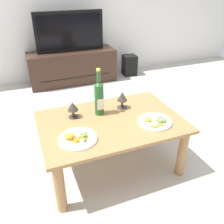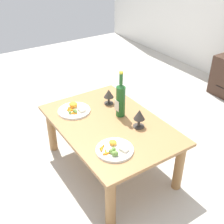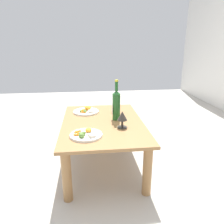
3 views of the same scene
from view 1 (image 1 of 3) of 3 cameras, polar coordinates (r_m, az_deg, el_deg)
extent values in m
plane|color=#B7B2A8|center=(2.07, -0.22, -12.29)|extent=(6.40, 6.40, 0.00)
cube|color=#9E7042|center=(1.82, -0.25, -2.35)|extent=(1.07, 0.72, 0.03)
cylinder|color=#9E7042|center=(1.64, -12.35, -17.13)|extent=(0.07, 0.07, 0.41)
cylinder|color=#9E7042|center=(1.93, 16.37, -9.32)|extent=(0.07, 0.07, 0.41)
cylinder|color=#9E7042|center=(2.10, -15.39, -5.81)|extent=(0.07, 0.07, 0.41)
cylinder|color=#9E7042|center=(2.34, 7.86, -1.05)|extent=(0.07, 0.07, 0.41)
cube|color=#382319|center=(3.62, -9.35, 10.57)|extent=(1.24, 0.40, 0.47)
cube|color=black|center=(3.46, -8.44, 8.12)|extent=(0.99, 0.01, 0.01)
cube|color=black|center=(3.49, -10.04, 18.35)|extent=(0.94, 0.04, 0.53)
cube|color=black|center=(3.47, -9.95, 18.29)|extent=(0.87, 0.01, 0.45)
cube|color=black|center=(3.90, 4.18, 11.06)|extent=(0.22, 0.22, 0.31)
cylinder|color=#1E5923|center=(1.85, -3.09, 2.95)|extent=(0.07, 0.07, 0.25)
cone|color=#1E5923|center=(1.79, -3.20, 6.84)|extent=(0.07, 0.07, 0.03)
cylinder|color=#1E5923|center=(1.77, -3.25, 8.48)|extent=(0.03, 0.03, 0.08)
cylinder|color=yellow|center=(1.75, -3.30, 10.01)|extent=(0.03, 0.03, 0.02)
cube|color=silver|center=(1.83, -2.69, 1.78)|extent=(0.06, 0.00, 0.09)
cylinder|color=#38332D|center=(1.88, -9.14, -1.12)|extent=(0.08, 0.08, 0.01)
cylinder|color=#38332D|center=(1.86, -9.22, -0.31)|extent=(0.02, 0.02, 0.05)
cone|color=#38332D|center=(1.83, -9.37, 1.38)|extent=(0.08, 0.08, 0.07)
cylinder|color=#38332D|center=(1.99, 2.40, 1.08)|extent=(0.08, 0.08, 0.01)
cylinder|color=#38332D|center=(1.97, 2.42, 1.95)|extent=(0.02, 0.02, 0.06)
cone|color=#38332D|center=(1.94, 2.46, 3.77)|extent=(0.08, 0.08, 0.08)
cylinder|color=white|center=(1.62, -8.08, -6.37)|extent=(0.26, 0.26, 0.01)
torus|color=white|center=(1.61, -8.10, -6.13)|extent=(0.26, 0.26, 0.01)
ellipsoid|color=orange|center=(1.61, -10.12, -5.59)|extent=(0.07, 0.07, 0.04)
cube|color=beige|center=(1.65, -6.98, -4.73)|extent=(0.06, 0.05, 0.02)
cylinder|color=orange|center=(1.60, -6.12, -6.23)|extent=(0.04, 0.05, 0.01)
cylinder|color=orange|center=(1.60, -6.83, -6.25)|extent=(0.03, 0.05, 0.01)
cylinder|color=orange|center=(1.59, -8.00, -6.48)|extent=(0.02, 0.05, 0.01)
cylinder|color=orange|center=(1.60, -8.01, -6.27)|extent=(0.05, 0.05, 0.01)
cylinder|color=orange|center=(1.59, -8.98, -6.53)|extent=(0.03, 0.05, 0.01)
cylinder|color=orange|center=(1.58, -9.03, -6.96)|extent=(0.05, 0.04, 0.01)
sphere|color=olive|center=(1.61, -6.29, -5.65)|extent=(0.03, 0.03, 0.03)
sphere|color=olive|center=(1.57, -6.60, -6.63)|extent=(0.02, 0.02, 0.02)
sphere|color=olive|center=(1.60, -6.71, -5.66)|extent=(0.03, 0.03, 0.03)
cylinder|color=white|center=(1.81, 10.19, -2.32)|extent=(0.25, 0.25, 0.01)
torus|color=white|center=(1.81, 10.22, -2.11)|extent=(0.25, 0.25, 0.01)
ellipsoid|color=orange|center=(1.79, 8.56, -1.77)|extent=(0.06, 0.05, 0.03)
cube|color=beige|center=(1.85, 10.72, -0.97)|extent=(0.07, 0.06, 0.02)
cylinder|color=orange|center=(1.73, 9.61, -3.38)|extent=(0.03, 0.05, 0.01)
cylinder|color=orange|center=(1.73, 10.18, -3.42)|extent=(0.04, 0.04, 0.01)
cylinder|color=orange|center=(1.76, 11.76, -3.07)|extent=(0.02, 0.05, 0.01)
cylinder|color=orange|center=(1.76, 11.35, -3.07)|extent=(0.05, 0.03, 0.01)
sphere|color=olive|center=(1.78, 11.37, -2.28)|extent=(0.03, 0.03, 0.03)
sphere|color=olive|center=(1.79, 12.23, -2.00)|extent=(0.03, 0.03, 0.03)
sphere|color=olive|center=(1.79, 10.93, -1.92)|extent=(0.03, 0.03, 0.03)
sphere|color=olive|center=(1.81, 12.19, -1.78)|extent=(0.03, 0.03, 0.03)
camera|label=2|loc=(2.14, 62.03, 22.43)|focal=45.75mm
camera|label=3|loc=(2.73, 41.56, 17.18)|focal=34.54mm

